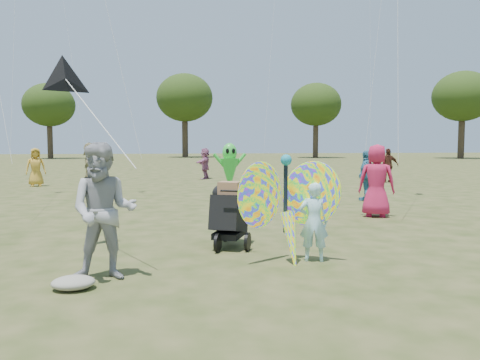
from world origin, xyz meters
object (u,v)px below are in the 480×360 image
Objects in this scene: crowd_a at (377,181)px; alien_kite at (230,168)px; crowd_j at (205,163)px; child_girl at (314,222)px; jogging_stroller at (229,210)px; adult_man at (104,211)px; crowd_d at (91,169)px; crowd_h at (388,165)px; crowd_c at (367,175)px; crowd_g at (36,167)px; butterfly_kite at (288,208)px.

alien_kite is at bearing -25.29° from crowd_a.
alien_kite is at bearing 23.80° from crowd_j.
child_girl is 1.01× the size of jogging_stroller.
adult_man is 1.14× the size of crowd_j.
crowd_d reaches higher than crowd_h.
crowd_c is 0.87× the size of alien_kite.
child_girl is 2.94m from adult_man.
crowd_g reaches higher than crowd_j.
crowd_h is (7.91, 12.91, 0.18)m from child_girl.
adult_man is 1.14× the size of crowd_c.
child_girl is at bearing 24.50° from crowd_j.
crowd_d reaches higher than butterfly_kite.
adult_man is 8.45m from alien_kite.
crowd_a reaches higher than butterfly_kite.
butterfly_kite is 1.01× the size of alien_kite.
crowd_h is at bearing -18.67° from crowd_g.
crowd_a is 1.48× the size of jogging_stroller.
alien_kite is at bearing 87.56° from butterfly_kite.
child_girl is 10.88m from crowd_d.
butterfly_kite is 7.56m from alien_kite.
child_girl is 4.70m from crowd_a.
butterfly_kite is (0.67, -1.21, 0.17)m from jogging_stroller.
crowd_d reaches higher than alien_kite.
adult_man reaches higher than crowd_h.
crowd_c is 7.26m from crowd_h.
butterfly_kite is at bearing 20.31° from child_girl.
crowd_g is 7.69m from crowd_j.
crowd_j is at bearing 88.38° from butterfly_kite.
crowd_g is at bearing 8.51° from crowd_h.
adult_man is 0.98× the size of butterfly_kite.
crowd_g is 1.02× the size of crowd_j.
crowd_h is 15.37m from butterfly_kite.
crowd_a is 3.26m from crowd_c.
crowd_c is 1.00× the size of crowd_h.
crowd_c is 9.00m from crowd_d.
crowd_a reaches higher than crowd_g.
crowd_a is at bearing 49.49° from butterfly_kite.
child_girl is 0.45m from butterfly_kite.
jogging_stroller is at bearing -172.58° from crowd_d.
alien_kite reaches higher than child_girl.
crowd_j reaches higher than crowd_h.
alien_kite is at bearing -48.81° from crowd_c.
jogging_stroller is 0.66× the size of alien_kite.
crowd_h is 1.00× the size of crowd_j.
crowd_j is (-7.85, 3.52, 0.00)m from crowd_h.
butterfly_kite reaches higher than child_girl.
adult_man is at bearing 14.77° from crowd_j.
crowd_h is at bearing -91.85° from crowd_a.
adult_man is 9.99m from crowd_c.
butterfly_kite is (-8.31, -12.93, 0.03)m from crowd_h.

